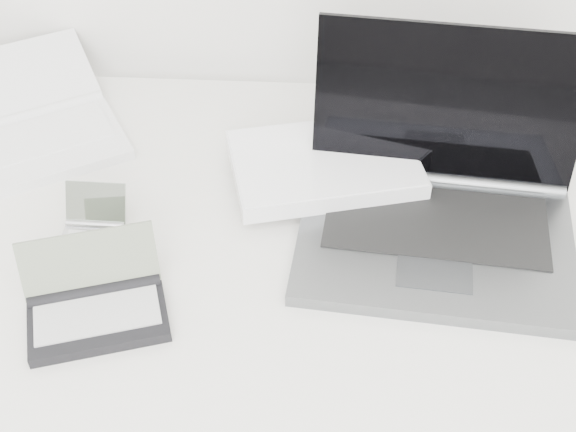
# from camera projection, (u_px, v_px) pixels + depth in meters

# --- Properties ---
(desk) EXTENTS (1.60, 0.80, 0.73)m
(desk) POSITION_uv_depth(u_px,v_px,m) (308.00, 246.00, 1.32)
(desk) COLOR white
(desk) RESTS_ON ground
(laptop_large) EXTENTS (0.58, 0.45, 0.29)m
(laptop_large) POSITION_uv_depth(u_px,v_px,m) (400.00, 190.00, 1.28)
(laptop_large) COLOR slate
(laptop_large) RESTS_ON desk
(netbook_open_white) EXTENTS (0.40, 0.43, 0.08)m
(netbook_open_white) POSITION_uv_depth(u_px,v_px,m) (37.00, 126.00, 1.44)
(netbook_open_white) COLOR white
(netbook_open_white) RESTS_ON desk
(pda_silver) EXTENTS (0.10, 0.12, 0.07)m
(pda_silver) POSITION_uv_depth(u_px,v_px,m) (92.00, 232.00, 1.25)
(pda_silver) COLOR #B4B4B8
(pda_silver) RESTS_ON desk
(palmtop_charcoal) EXTENTS (0.23, 0.20, 0.10)m
(palmtop_charcoal) POSITION_uv_depth(u_px,v_px,m) (96.00, 306.00, 1.14)
(palmtop_charcoal) COLOR black
(palmtop_charcoal) RESTS_ON desk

